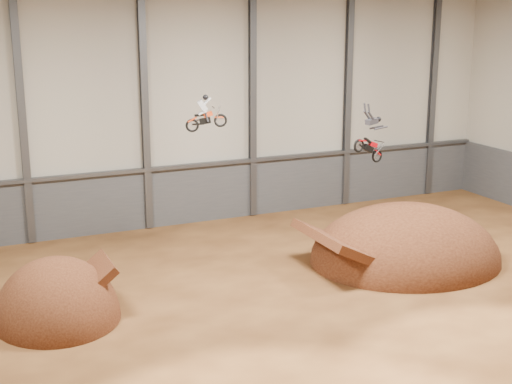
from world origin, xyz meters
The scene contains 13 objects.
floor centered at (0.00, 0.00, 0.00)m, with size 40.00×40.00×0.00m, color #4E2C14.
back_wall centered at (0.00, 15.00, 7.00)m, with size 40.00×0.10×14.00m, color beige.
lower_band_back centered at (0.00, 14.90, 1.75)m, with size 39.80×0.18×3.50m, color #4B4E52.
steel_rail centered at (0.00, 14.75, 3.55)m, with size 39.80×0.35×0.20m, color #47494F.
steel_column_1 centered at (-10.00, 14.80, 7.00)m, with size 0.40×0.36×13.90m, color #47494F.
steel_column_2 centered at (-3.33, 14.80, 7.00)m, with size 0.40×0.36×13.90m, color #47494F.
steel_column_3 centered at (3.33, 14.80, 7.00)m, with size 0.40×0.36×13.90m, color #47494F.
steel_column_4 centered at (10.00, 14.80, 7.00)m, with size 0.40×0.36×13.90m, color #47494F.
steel_column_5 centered at (16.67, 14.80, 7.00)m, with size 0.40×0.36×13.90m, color #47494F.
takeoff_ramp centered at (-10.31, 4.01, 0.00)m, with size 5.14×5.93×5.14m, color #3C1B0F.
landing_ramp centered at (7.13, 4.01, 0.00)m, with size 10.02×8.86×5.78m, color #3C1B0F.
fmx_rider_a centered at (-2.45, 6.96, 7.89)m, with size 1.97×0.75×1.79m, color red, non-canonical shape.
fmx_rider_b centered at (5.03, 4.81, 6.61)m, with size 2.72×0.78×2.33m, color #BD060E, non-canonical shape.
Camera 1 is at (-13.98, -24.46, 12.44)m, focal length 50.00 mm.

